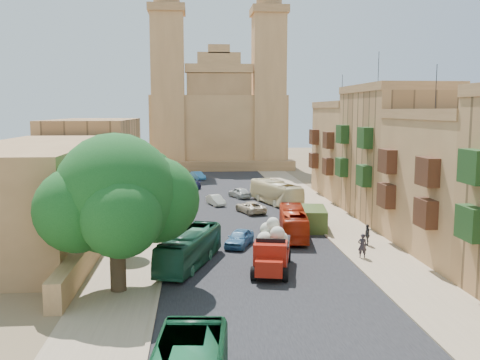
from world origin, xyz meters
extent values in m
plane|color=brown|center=(0.00, 0.00, 0.00)|extent=(260.00, 260.00, 0.00)
cube|color=black|center=(0.00, 30.00, 0.01)|extent=(14.00, 140.00, 0.01)
cube|color=#9B8265|center=(9.50, 30.00, 0.01)|extent=(5.00, 140.00, 0.01)
cube|color=#9B8265|center=(-9.50, 30.00, 0.01)|extent=(5.00, 140.00, 0.01)
cube|color=#9B8265|center=(7.00, 30.00, 0.06)|extent=(0.25, 140.00, 0.12)
cube|color=#9B8265|center=(-7.00, 30.00, 0.06)|extent=(0.25, 140.00, 0.12)
cube|color=#1C411A|center=(11.55, 0.92, 4.56)|extent=(0.90, 2.20, 2.00)
cube|color=#1C411A|center=(11.55, 0.92, 7.92)|extent=(0.90, 2.20, 2.00)
cube|color=#A5784A|center=(16.00, 11.00, 5.25)|extent=(8.00, 14.00, 10.50)
cube|color=olive|center=(16.00, 11.00, 10.90)|extent=(8.20, 14.00, 0.80)
cylinder|color=black|center=(15.00, 13.80, 13.10)|extent=(0.06, 0.06, 3.60)
cube|color=#452517|center=(11.55, 7.08, 3.99)|extent=(0.90, 2.20, 2.00)
cube|color=#452517|center=(11.55, 14.92, 3.99)|extent=(0.90, 2.20, 2.00)
cube|color=#452517|center=(11.55, 7.08, 6.93)|extent=(0.90, 2.20, 2.00)
cube|color=#452517|center=(11.55, 14.92, 6.93)|extent=(0.90, 2.20, 2.00)
cube|color=#B08050|center=(16.00, 25.00, 6.50)|extent=(8.00, 14.00, 13.00)
cube|color=olive|center=(16.00, 25.00, 13.40)|extent=(8.20, 14.00, 0.80)
cylinder|color=black|center=(15.00, 27.80, 15.60)|extent=(0.06, 0.06, 3.60)
cube|color=#1C411A|center=(11.55, 21.08, 4.94)|extent=(0.90, 2.20, 2.00)
cube|color=#1C411A|center=(11.55, 28.92, 4.94)|extent=(0.90, 2.20, 2.00)
cube|color=#1C411A|center=(11.55, 21.08, 8.58)|extent=(0.90, 2.20, 2.00)
cube|color=#1C411A|center=(11.55, 28.92, 8.58)|extent=(0.90, 2.20, 2.00)
cube|color=#A5784A|center=(16.00, 39.00, 5.75)|extent=(8.00, 14.00, 11.50)
cube|color=olive|center=(16.00, 39.00, 11.90)|extent=(8.20, 14.00, 0.80)
cylinder|color=black|center=(15.00, 41.80, 14.10)|extent=(0.06, 0.06, 3.60)
cube|color=#452517|center=(11.55, 35.08, 4.37)|extent=(0.90, 2.20, 2.00)
cube|color=#452517|center=(11.55, 42.92, 4.37)|extent=(0.90, 2.20, 2.00)
cube|color=#452517|center=(11.55, 35.08, 7.59)|extent=(0.90, 2.20, 2.00)
cube|color=#452517|center=(11.55, 42.92, 7.59)|extent=(0.90, 2.20, 2.00)
cube|color=#A5784A|center=(-12.50, 20.00, 0.90)|extent=(1.00, 40.00, 1.80)
cube|color=olive|center=(-18.00, 18.00, 4.20)|extent=(10.00, 28.00, 8.40)
cube|color=#B08050|center=(-18.00, 44.00, 5.00)|extent=(10.00, 22.00, 10.00)
cube|color=#A5784A|center=(0.00, 81.00, 7.00)|extent=(26.00, 20.00, 14.00)
cube|color=olive|center=(0.00, 70.50, 0.90)|extent=(28.00, 4.00, 1.80)
cube|color=olive|center=(0.00, 72.20, 10.00)|extent=(12.00, 2.00, 16.00)
cube|color=#A5784A|center=(0.00, 72.20, 18.90)|extent=(12.60, 2.40, 1.60)
cube|color=#A5784A|center=(0.00, 72.20, 20.60)|extent=(8.00, 2.00, 2.40)
cube|color=#A5784A|center=(0.00, 72.20, 22.40)|extent=(4.00, 2.00, 1.60)
cube|color=#A5784A|center=(-9.50, 73.50, 14.50)|extent=(6.00, 6.00, 29.00)
cube|color=olive|center=(-9.50, 73.50, 29.60)|extent=(6.80, 6.80, 1.40)
cylinder|color=olive|center=(-9.50, 73.50, 31.20)|extent=(4.80, 4.80, 1.80)
cube|color=#A5784A|center=(9.50, 73.50, 14.50)|extent=(6.00, 6.00, 29.00)
cube|color=olive|center=(9.50, 73.50, 29.60)|extent=(6.80, 6.80, 1.40)
cylinder|color=olive|center=(9.50, 73.50, 31.20)|extent=(4.80, 4.80, 1.80)
cylinder|color=#3B2D1D|center=(-9.50, 4.00, 1.87)|extent=(0.99, 0.99, 3.75)
sphere|color=#113F17|center=(-9.50, 4.00, 6.11)|extent=(7.49, 7.49, 7.49)
sphere|color=#113F17|center=(-7.13, 5.18, 5.52)|extent=(5.52, 5.52, 5.52)
sphere|color=#113F17|center=(-11.67, 3.11, 5.32)|extent=(5.13, 5.13, 5.13)
sphere|color=#113F17|center=(-8.91, 1.63, 5.13)|extent=(4.73, 4.73, 4.73)
sphere|color=#113F17|center=(-10.58, 6.17, 6.90)|extent=(4.34, 4.34, 4.34)
cylinder|color=#3B2D1D|center=(-10.00, 12.00, 1.01)|extent=(0.44, 0.44, 2.02)
sphere|color=#113F17|center=(-10.00, 12.00, 3.05)|extent=(2.94, 2.94, 2.94)
cylinder|color=#3B2D1D|center=(-10.00, 24.00, 1.05)|extent=(0.44, 0.44, 2.09)
sphere|color=#113F17|center=(-10.00, 24.00, 3.16)|extent=(3.04, 3.04, 3.04)
cylinder|color=#3B2D1D|center=(-10.00, 36.00, 1.12)|extent=(0.44, 0.44, 2.24)
sphere|color=#113F17|center=(-10.00, 36.00, 3.39)|extent=(3.26, 3.26, 3.26)
cylinder|color=#3B2D1D|center=(-10.00, 48.00, 1.17)|extent=(0.44, 0.44, 2.33)
sphere|color=#113F17|center=(-10.00, 48.00, 3.52)|extent=(3.39, 3.39, 3.39)
cube|color=#9C180C|center=(0.87, 8.33, 1.32)|extent=(3.06, 4.19, 0.95)
cube|color=black|center=(0.87, 8.33, 1.84)|extent=(3.12, 4.25, 0.13)
cube|color=#9C180C|center=(0.37, 5.97, 1.42)|extent=(2.54, 2.21, 1.89)
cube|color=#9C180C|center=(0.10, 4.73, 1.00)|extent=(2.01, 1.61, 1.05)
cube|color=black|center=(0.37, 5.97, 2.16)|extent=(1.98, 0.52, 0.95)
cylinder|color=black|center=(-0.86, 5.26, 0.47)|extent=(0.56, 1.00, 0.95)
cylinder|color=black|center=(1.20, 4.82, 0.47)|extent=(0.56, 1.00, 0.95)
cylinder|color=black|center=(0.11, 9.79, 0.47)|extent=(0.56, 1.00, 0.95)
cylinder|color=black|center=(2.17, 9.35, 0.47)|extent=(0.56, 1.00, 0.95)
sphere|color=beige|center=(0.23, 7.83, 2.10)|extent=(1.16, 1.16, 1.16)
sphere|color=beige|center=(1.32, 7.92, 2.10)|extent=(1.16, 1.16, 1.16)
sphere|color=beige|center=(1.01, 8.95, 2.10)|extent=(1.16, 1.16, 1.16)
sphere|color=beige|center=(0.48, 8.53, 2.68)|extent=(1.05, 1.05, 1.05)
sphere|color=beige|center=(1.04, 7.33, 2.63)|extent=(1.05, 1.05, 1.05)
sphere|color=beige|center=(0.85, 8.23, 3.16)|extent=(0.95, 0.95, 0.95)
cube|color=#3D521E|center=(6.50, 20.00, 1.02)|extent=(2.84, 5.20, 2.04)
cylinder|color=black|center=(5.30, 18.44, 0.41)|extent=(0.44, 0.85, 0.82)
cylinder|color=black|center=(7.21, 18.16, 0.41)|extent=(0.44, 0.85, 0.82)
cylinder|color=black|center=(5.79, 21.84, 0.41)|extent=(0.44, 0.85, 0.82)
cylinder|color=black|center=(7.70, 21.56, 0.41)|extent=(0.44, 0.85, 0.82)
imported|color=#1E573A|center=(-5.10, 8.99, 1.28)|extent=(4.96, 9.42, 2.57)
imported|color=#B5290F|center=(4.00, 17.23, 1.27)|extent=(3.26, 9.33, 2.54)
imported|color=beige|center=(4.97, 33.88, 1.39)|extent=(5.31, 10.25, 2.79)
imported|color=teal|center=(-1.05, 14.24, 0.70)|extent=(3.07, 4.43, 1.40)
imported|color=silver|center=(-2.23, 33.71, 0.60)|extent=(2.39, 3.87, 1.21)
imported|color=beige|center=(1.36, 28.63, 0.63)|extent=(3.51, 4.98, 1.26)
imported|color=#0D1341|center=(-5.00, 46.01, 0.58)|extent=(2.72, 4.27, 1.15)
imported|color=silver|center=(1.03, 38.87, 0.69)|extent=(3.10, 4.36, 1.38)
imported|color=#3888C5|center=(-4.23, 57.72, 0.64)|extent=(2.76, 4.13, 1.29)
imported|color=#29242B|center=(7.99, 9.96, 0.94)|extent=(0.72, 0.51, 1.89)
imported|color=#2E2F33|center=(9.58, 13.62, 0.90)|extent=(0.72, 1.13, 1.79)
camera|label=1|loc=(-4.66, -28.77, 11.19)|focal=40.00mm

